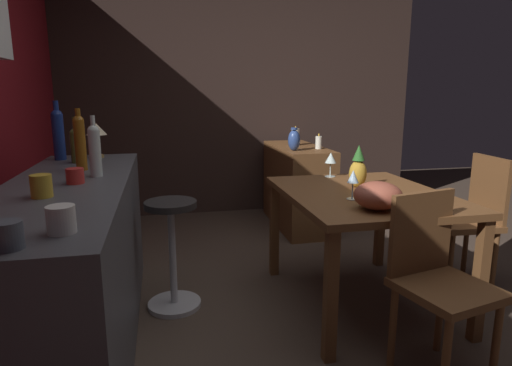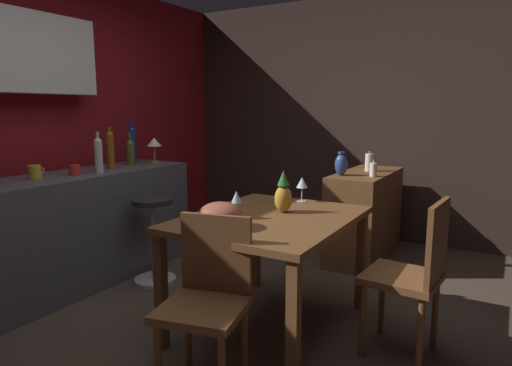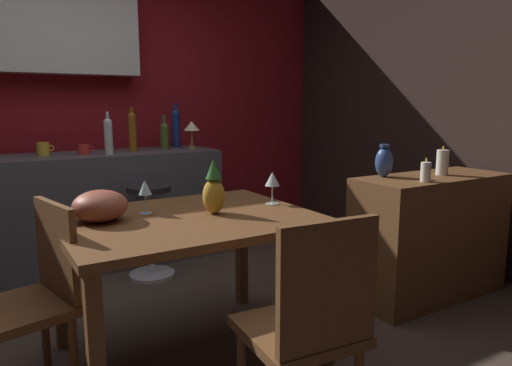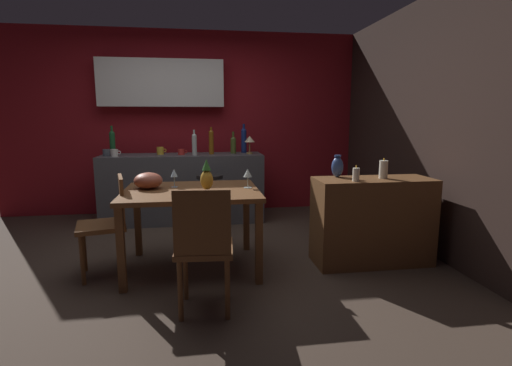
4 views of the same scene
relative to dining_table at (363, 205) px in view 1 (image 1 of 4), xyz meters
name	(u,v)px [view 1 (image 1 of 4)]	position (x,y,z in m)	size (l,w,h in m)	color
ground_plane	(334,314)	(-0.11, 0.22, -0.65)	(9.00, 9.00, 0.00)	#47382D
wall_side_right	(224,97)	(2.44, 0.52, 0.65)	(0.10, 4.40, 2.60)	#33231E
dining_table	(363,205)	(0.00, 0.00, 0.00)	(1.20, 0.96, 0.74)	brown
kitchen_counter	(72,268)	(-0.14, 1.70, -0.20)	(2.10, 0.60, 0.90)	#4C4C51
sideboard_cabinet	(297,186)	(1.69, -0.11, -0.24)	(1.10, 0.44, 0.82)	brown
chair_near_window	(436,276)	(-0.72, -0.04, -0.17)	(0.48, 0.48, 0.88)	brown
chair_by_doorway	(471,216)	(0.09, -0.87, -0.15)	(0.43, 0.43, 0.92)	brown
bar_stool	(172,252)	(0.20, 1.18, -0.28)	(0.34, 0.34, 0.70)	#262323
wine_glass_left	(353,178)	(-0.16, 0.15, 0.21)	(0.07, 0.07, 0.17)	silver
wine_glass_right	(331,159)	(0.52, 0.02, 0.22)	(0.08, 0.08, 0.18)	silver
pineapple_centerpiece	(358,169)	(0.14, -0.02, 0.20)	(0.11, 0.11, 0.28)	gold
fruit_bowl	(378,196)	(-0.39, 0.11, 0.16)	(0.26, 0.26, 0.15)	#9E4C38
wine_bottle_olive	(76,143)	(0.54, 1.75, 0.37)	(0.07, 0.07, 0.29)	#475623
wine_bottle_cobalt	(58,132)	(0.70, 1.89, 0.43)	(0.08, 0.08, 0.39)	navy
wine_bottle_amber	(80,140)	(0.24, 1.68, 0.42)	(0.06, 0.06, 0.36)	#8C5114
wine_bottle_clear	(95,149)	(0.02, 1.57, 0.40)	(0.06, 0.06, 0.33)	silver
cup_red	(75,176)	(-0.15, 1.65, 0.29)	(0.12, 0.09, 0.08)	red
cup_white	(61,219)	(-0.97, 1.54, 0.29)	(0.13, 0.09, 0.09)	white
cup_slate	(8,235)	(-1.09, 1.67, 0.29)	(0.12, 0.09, 0.08)	#515660
cup_mustard	(41,186)	(-0.43, 1.73, 0.30)	(0.12, 0.09, 0.10)	gold
counter_lamp	(96,131)	(0.75, 1.65, 0.43)	(0.14, 0.14, 0.24)	#A58447
pillar_candle_tall	(319,142)	(1.45, -0.24, 0.23)	(0.06, 0.06, 0.15)	white
pillar_candle_short	(295,137)	(1.78, -0.11, 0.25)	(0.08, 0.08, 0.19)	white
vase_ceramic_blue	(294,140)	(1.38, 0.03, 0.27)	(0.11, 0.11, 0.21)	#334C8C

